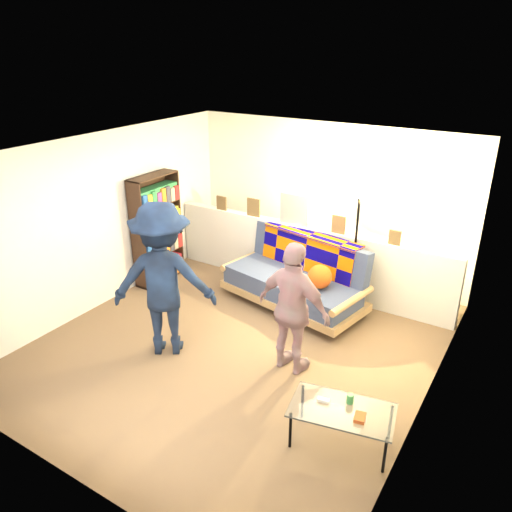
{
  "coord_description": "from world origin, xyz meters",
  "views": [
    {
      "loc": [
        2.97,
        -4.38,
        3.51
      ],
      "look_at": [
        0.0,
        0.4,
        1.05
      ],
      "focal_mm": 35.0,
      "sensor_mm": 36.0,
      "label": 1
    }
  ],
  "objects": [
    {
      "name": "ground",
      "position": [
        0.0,
        0.0,
        0.0
      ],
      "size": [
        5.0,
        5.0,
        0.0
      ],
      "primitive_type": "plane",
      "color": "brown",
      "rests_on": "ground"
    },
    {
      "name": "room_shell",
      "position": [
        0.0,
        0.47,
        1.67
      ],
      "size": [
        4.6,
        5.05,
        2.45
      ],
      "color": "silver",
      "rests_on": "ground"
    },
    {
      "name": "half_wall_ledge",
      "position": [
        0.0,
        1.8,
        0.5
      ],
      "size": [
        4.45,
        0.15,
        1.0
      ],
      "primitive_type": "cube",
      "color": "silver",
      "rests_on": "ground"
    },
    {
      "name": "ledge_decor",
      "position": [
        -0.23,
        1.78,
        1.18
      ],
      "size": [
        2.97,
        0.02,
        0.45
      ],
      "color": "brown",
      "rests_on": "half_wall_ledge"
    },
    {
      "name": "futon_sofa",
      "position": [
        0.14,
        1.28,
        0.41
      ],
      "size": [
        2.17,
        1.31,
        0.87
      ],
      "color": "#A57E50",
      "rests_on": "ground"
    },
    {
      "name": "bookshelf",
      "position": [
        -2.08,
        0.88,
        0.78
      ],
      "size": [
        0.28,
        0.84,
        1.68
      ],
      "color": "black",
      "rests_on": "ground"
    },
    {
      "name": "coffee_table",
      "position": [
        1.74,
        -0.89,
        0.37
      ],
      "size": [
        1.03,
        0.7,
        0.49
      ],
      "color": "black",
      "rests_on": "ground"
    },
    {
      "name": "floor_lamp",
      "position": [
        0.82,
        1.67,
        1.18
      ],
      "size": [
        0.38,
        0.31,
        1.67
      ],
      "color": "black",
      "rests_on": "ground"
    },
    {
      "name": "person_left",
      "position": [
        -0.68,
        -0.54,
        0.94
      ],
      "size": [
        1.4,
        1.24,
        1.88
      ],
      "primitive_type": "imported",
      "rotation": [
        0.0,
        0.0,
        3.7
      ],
      "color": "black",
      "rests_on": "ground"
    },
    {
      "name": "person_right",
      "position": [
        0.8,
        -0.1,
        0.78
      ],
      "size": [
        0.96,
        0.49,
        1.56
      ],
      "primitive_type": "imported",
      "rotation": [
        0.0,
        0.0,
        3.01
      ],
      "color": "#CF8697",
      "rests_on": "ground"
    }
  ]
}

